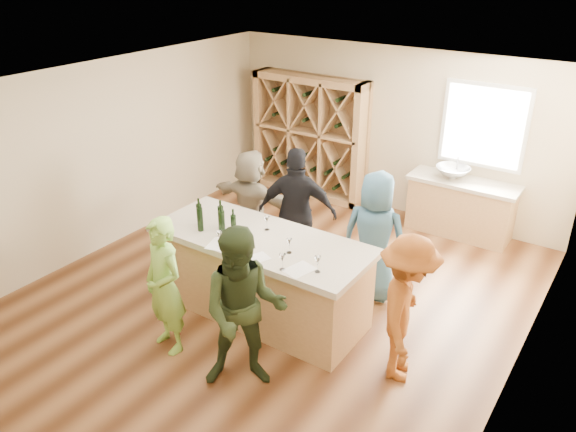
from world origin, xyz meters
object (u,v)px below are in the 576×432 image
Objects in this scene: wine_bottle_a at (199,215)px; wine_bottle_c at (221,217)px; wine_bottle_e at (234,226)px; person_server at (406,309)px; wine_rack at (310,137)px; person_near_left at (165,286)px; sink at (453,172)px; tasting_counter_base at (262,278)px; person_far_right at (374,237)px; wine_bottle_d at (222,224)px; person_far_mid at (297,213)px; person_near_right at (244,310)px; wine_bottle_b at (200,219)px; person_far_left at (251,202)px.

wine_bottle_c is at bearing 17.57° from wine_bottle_a.
person_server is at bearing 1.92° from wine_bottle_e.
wine_rack is 4.89m from person_near_left.
sink is at bearing -1.49° from wine_rack.
tasting_counter_base is (1.57, -3.62, -0.60)m from wine_rack.
wine_bottle_d is at bearing 35.11° from person_far_right.
sink is at bearing 67.91° from wine_bottle_d.
person_near_right is at bearing 86.26° from person_far_mid.
person_server is (1.31, 1.03, -0.07)m from person_near_right.
sink is 4.24m from wine_bottle_b.
wine_bottle_d is (0.14, -0.15, 0.01)m from wine_bottle_c.
person_server reaches higher than sink.
person_far_mid is at bearing 99.52° from tasting_counter_base.
wine_bottle_e is at bearing 35.99° from person_far_right.
person_far_mid is 1.15× the size of person_far_left.
wine_bottle_d reaches higher than wine_bottle_e.
person_server is at bearing 37.09° from person_near_left.
wine_bottle_e is (0.12, 0.08, -0.03)m from wine_bottle_d.
tasting_counter_base is 1.28m from person_near_left.
wine_bottle_d reaches higher than sink.
person_near_right is at bearing -65.20° from wine_rack.
person_far_mid is 1.06× the size of person_far_right.
wine_rack is 2.45m from person_far_left.
person_far_left reaches higher than wine_bottle_d.
sink is 2.43m from person_far_right.
person_far_left reaches higher than wine_bottle_a.
person_near_right is (1.42, -0.94, -0.31)m from wine_bottle_a.
wine_bottle_e is at bearing -152.84° from tasting_counter_base.
wine_bottle_c is at bearing 106.26° from person_near_left.
wine_bottle_d is 1.19× the size of wine_bottle_e.
wine_rack is at bearing 80.20° from person_near_right.
person_near_right reaches higher than person_far_right.
wine_bottle_e is 0.15× the size of person_far_right.
person_far_mid is (1.39, -2.54, -0.17)m from wine_rack.
sink is at bearing 49.02° from person_near_right.
sink is at bearing -135.63° from person_far_left.
person_far_right is at bearing 44.58° from wine_bottle_d.
wine_bottle_b is 1.61m from person_far_left.
person_near_right is (0.61, -1.10, 0.41)m from tasting_counter_base.
person_far_left is (-1.70, 2.34, -0.10)m from person_near_right.
wine_rack is 1.26× the size of person_far_right.
sink is 3.21m from person_far_left.
person_near_right is 1.13× the size of person_far_left.
wine_bottle_c is 0.91× the size of wine_bottle_d.
wine_bottle_a is at bearing -78.68° from wine_rack.
wine_bottle_e is (0.42, 0.12, -0.01)m from wine_bottle_b.
person_near_right reaches higher than sink.
sink is 1.81× the size of wine_bottle_b.
wine_bottle_a is (-0.82, -0.16, 0.72)m from tasting_counter_base.
sink is at bearing -5.27° from person_server.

